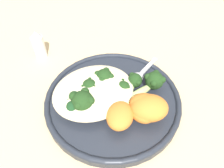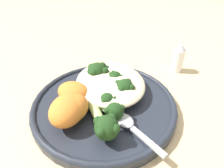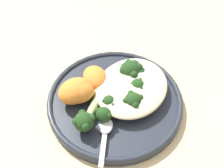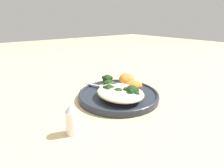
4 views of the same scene
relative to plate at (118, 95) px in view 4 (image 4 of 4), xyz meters
name	(u,v)px [view 4 (image 4 of 4)]	position (x,y,z in m)	size (l,w,h in m)	color
ground_plane	(121,99)	(-0.02, 0.00, -0.01)	(4.00, 4.00, 0.00)	#D6B784
plate	(118,95)	(0.00, 0.00, 0.00)	(0.28, 0.28, 0.02)	#232833
quinoa_mound	(120,92)	(-0.03, 0.02, 0.03)	(0.17, 0.14, 0.03)	beige
broccoli_stalk_0	(110,81)	(0.07, -0.02, 0.03)	(0.12, 0.04, 0.04)	#ADC675
broccoli_stalk_1	(112,85)	(0.04, 0.00, 0.02)	(0.09, 0.07, 0.03)	#ADC675
broccoli_stalk_2	(117,87)	(0.02, -0.01, 0.02)	(0.06, 0.07, 0.03)	#ADC675
broccoli_stalk_3	(112,89)	(0.00, 0.03, 0.03)	(0.04, 0.13, 0.04)	#ADC675
broccoli_stalk_4	(120,92)	(-0.03, 0.02, 0.03)	(0.07, 0.10, 0.03)	#ADC675
broccoli_stalk_5	(130,91)	(-0.05, 0.00, 0.03)	(0.12, 0.08, 0.04)	#ADC675
sweet_potato_chunk_0	(134,85)	(-0.02, -0.06, 0.03)	(0.06, 0.05, 0.03)	orange
sweet_potato_chunk_1	(126,79)	(0.04, -0.07, 0.03)	(0.07, 0.06, 0.04)	orange
sweet_potato_chunk_2	(128,81)	(0.02, -0.07, 0.03)	(0.05, 0.04, 0.03)	orange
sweet_potato_chunk_3	(125,80)	(0.04, -0.06, 0.03)	(0.06, 0.05, 0.04)	orange
kale_tuft	(132,96)	(-0.08, 0.01, 0.03)	(0.04, 0.05, 0.03)	#193D1E
spoon	(101,86)	(0.08, 0.02, 0.01)	(0.10, 0.06, 0.01)	#B7B7BC
salt_shaker	(71,120)	(-0.09, 0.22, 0.03)	(0.03, 0.03, 0.08)	white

